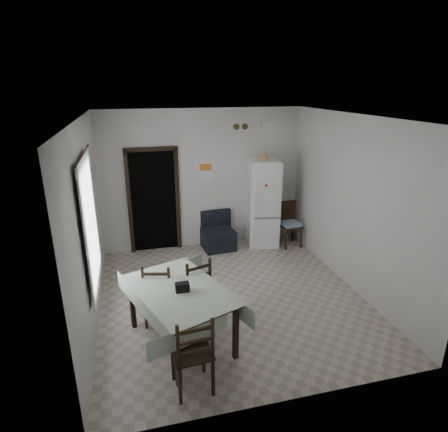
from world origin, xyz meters
TOP-DOWN VIEW (x-y plane):
  - ground at (0.00, 0.00)m, footprint 4.50×4.50m
  - ceiling at (0.00, 0.00)m, footprint 4.20×4.50m
  - wall_back at (0.00, 2.25)m, footprint 4.20×0.02m
  - wall_front at (0.00, -2.25)m, footprint 4.20×0.02m
  - wall_left at (-2.10, 0.00)m, footprint 0.02×4.50m
  - wall_right at (2.10, 0.00)m, footprint 0.02×4.50m
  - doorway at (-1.05, 2.45)m, footprint 1.06×0.52m
  - window_recess at (-2.15, -0.20)m, footprint 0.10×1.20m
  - curtain at (-2.04, -0.20)m, footprint 0.02×1.45m
  - curtain_rod at (-2.03, -0.20)m, footprint 0.02×1.60m
  - calendar at (0.05, 2.24)m, footprint 0.28×0.02m
  - calendar_image at (0.05, 2.23)m, footprint 0.24×0.01m
  - light_switch at (0.15, 2.24)m, footprint 0.08×0.02m
  - vent_left at (0.70, 2.23)m, footprint 0.12×0.03m
  - vent_right at (0.88, 2.23)m, footprint 0.12×0.03m
  - emergency_light at (1.35, 2.21)m, footprint 0.25×0.07m
  - fridge at (1.20, 1.93)m, footprint 0.68×0.68m
  - tan_cone at (1.18, 1.88)m, footprint 0.25×0.25m
  - navy_seat at (0.24, 1.93)m, footprint 0.70×0.68m
  - corner_chair at (1.78, 1.70)m, footprint 0.46×0.46m
  - dining_table at (-0.96, -0.95)m, footprint 1.52×1.84m
  - black_bag at (-0.93, -1.01)m, footprint 0.18×0.11m
  - dining_chair_far_left at (-1.20, -0.40)m, footprint 0.50×0.50m
  - dining_chair_far_right at (-0.69, -0.37)m, footprint 0.53×0.53m
  - dining_chair_near_head at (-0.96, -1.80)m, footprint 0.47×0.47m

SIDE VIEW (x-z plane):
  - ground at x=0.00m, z-range 0.00..0.00m
  - navy_seat at x=0.24m, z-range 0.00..0.79m
  - dining_table at x=-0.96m, z-range 0.00..0.82m
  - corner_chair at x=1.78m, z-range 0.00..0.96m
  - dining_chair_far_left at x=-1.20m, z-range 0.00..0.98m
  - dining_chair_far_right at x=-0.69m, z-range 0.00..0.99m
  - dining_chair_near_head at x=-0.96m, z-range 0.00..1.02m
  - black_bag at x=-0.93m, z-range 0.82..0.94m
  - fridge at x=1.20m, z-range 0.00..1.88m
  - doorway at x=-1.05m, z-range -0.05..2.17m
  - light_switch at x=0.15m, z-range 1.04..1.16m
  - wall_back at x=0.00m, z-range 0.00..2.90m
  - wall_front at x=0.00m, z-range 0.00..2.90m
  - wall_left at x=-2.10m, z-range 0.00..2.90m
  - wall_right at x=2.10m, z-range 0.00..2.90m
  - window_recess at x=-2.15m, z-range 0.75..2.35m
  - curtain at x=-2.04m, z-range 0.62..2.48m
  - calendar at x=0.05m, z-range 1.42..1.82m
  - calendar_image at x=0.05m, z-range 1.65..1.79m
  - tan_cone at x=1.18m, z-range 1.88..2.08m
  - curtain_rod at x=-2.03m, z-range 2.49..2.51m
  - vent_left at x=0.70m, z-range 2.46..2.58m
  - vent_right at x=0.88m, z-range 2.46..2.58m
  - emergency_light at x=1.35m, z-range 2.50..2.59m
  - ceiling at x=0.00m, z-range 2.89..2.91m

